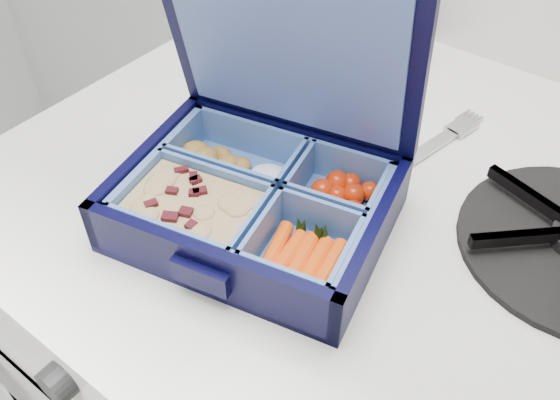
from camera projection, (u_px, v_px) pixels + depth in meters
The scene contains 4 objects.
stove at pixel (333, 398), 0.90m from camera, with size 0.63×0.63×0.94m, color silver, non-canonical shape.
bento_box at pixel (255, 203), 0.49m from camera, with size 0.22×0.17×0.05m, color black, non-canonical shape.
burner_grate_rear at pixel (355, 40), 0.72m from camera, with size 0.18×0.18×0.02m, color black.
fork at pixel (403, 165), 0.56m from camera, with size 0.03×0.19×0.01m, color #A7A7A7, non-canonical shape.
Camera 1 is at (-0.30, 1.27, 1.31)m, focal length 38.00 mm.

